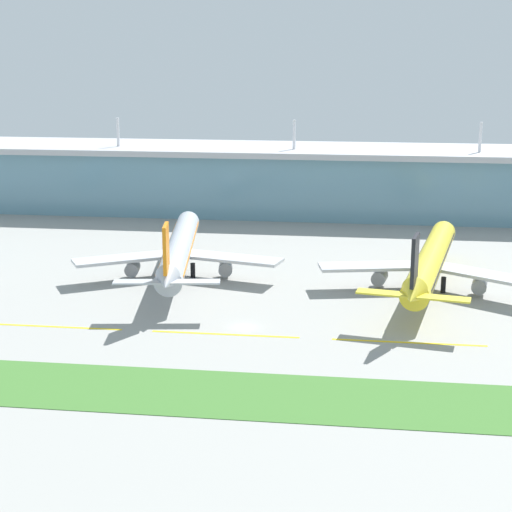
# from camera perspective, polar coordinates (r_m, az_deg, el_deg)

# --- Properties ---
(ground_plane) EXTENTS (600.00, 600.00, 0.00)m
(ground_plane) POSITION_cam_1_polar(r_m,az_deg,el_deg) (161.30, -0.79, -4.87)
(ground_plane) COLOR gray
(terminal_building) EXTENTS (288.00, 34.00, 30.28)m
(terminal_building) POSITION_cam_1_polar(r_m,az_deg,el_deg) (267.64, 2.69, 5.22)
(terminal_building) COLOR #6693A8
(terminal_building) RESTS_ON ground
(airliner_near_middle) EXTENTS (48.32, 69.71, 18.90)m
(airliner_near_middle) POSITION_cam_1_polar(r_m,az_deg,el_deg) (194.92, -5.27, 0.43)
(airliner_near_middle) COLOR #ADB2BC
(airliner_near_middle) RESTS_ON ground
(airliner_far_middle) EXTENTS (48.04, 68.85, 18.90)m
(airliner_far_middle) POSITION_cam_1_polar(r_m,az_deg,el_deg) (187.43, 11.81, -0.38)
(airliner_far_middle) COLOR yellow
(airliner_far_middle) RESTS_ON ground
(taxiway_stripe_mid_west) EXTENTS (28.00, 0.70, 0.04)m
(taxiway_stripe_mid_west) POSITION_cam_1_polar(r_m,az_deg,el_deg) (166.27, -13.79, -4.70)
(taxiway_stripe_mid_west) COLOR yellow
(taxiway_stripe_mid_west) RESTS_ON ground
(taxiway_stripe_centre) EXTENTS (28.00, 0.70, 0.04)m
(taxiway_stripe_centre) POSITION_cam_1_polar(r_m,az_deg,el_deg) (157.42, -2.12, -5.36)
(taxiway_stripe_centre) COLOR yellow
(taxiway_stripe_centre) RESTS_ON ground
(taxiway_stripe_mid_east) EXTENTS (28.00, 0.70, 0.04)m
(taxiway_stripe_mid_east) POSITION_cam_1_polar(r_m,az_deg,el_deg) (155.66, 10.39, -5.83)
(taxiway_stripe_mid_east) COLOR yellow
(taxiway_stripe_mid_east) RESTS_ON ground
(grass_verge) EXTENTS (300.00, 18.00, 0.10)m
(grass_verge) POSITION_cam_1_polar(r_m,az_deg,el_deg) (132.01, -2.80, -9.34)
(grass_verge) COLOR #3D702D
(grass_verge) RESTS_ON ground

